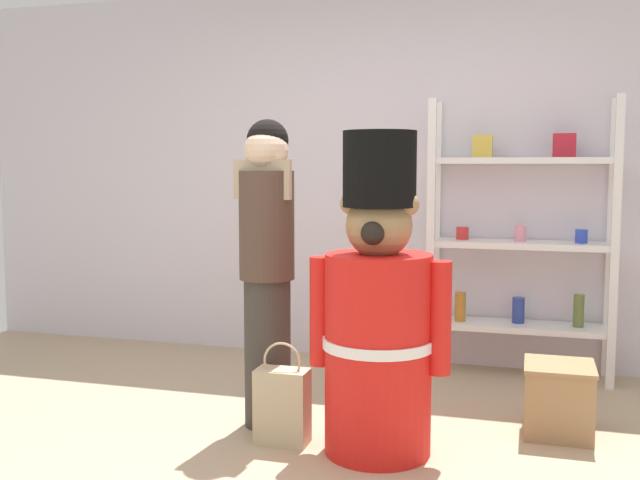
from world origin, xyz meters
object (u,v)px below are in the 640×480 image
object	(u,v)px
merchandise_shelf	(520,240)
person_shopper	(267,260)
teddy_bear_guard	(378,318)
display_crate	(559,399)
shopping_bag	(282,405)

from	to	relation	value
merchandise_shelf	person_shopper	size ratio (longest dim) A/B	1.12
teddy_bear_guard	person_shopper	bearing A→B (deg)	162.06
merchandise_shelf	teddy_bear_guard	distance (m)	1.67
teddy_bear_guard	display_crate	xyz separation A→B (m)	(0.84, 0.49, -0.47)
merchandise_shelf	teddy_bear_guard	bearing A→B (deg)	-111.78
teddy_bear_guard	shopping_bag	bearing A→B (deg)	-177.27
merchandise_shelf	person_shopper	distance (m)	1.82
teddy_bear_guard	person_shopper	size ratio (longest dim) A/B	0.95
person_shopper	shopping_bag	xyz separation A→B (m)	(0.16, -0.23, -0.68)
merchandise_shelf	shopping_bag	world-z (taller)	merchandise_shelf
person_shopper	display_crate	distance (m)	1.65
person_shopper	display_crate	size ratio (longest dim) A/B	4.39
merchandise_shelf	teddy_bear_guard	size ratio (longest dim) A/B	1.17
teddy_bear_guard	display_crate	bearing A→B (deg)	30.18
shopping_bag	display_crate	xyz separation A→B (m)	(1.31, 0.51, -0.01)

